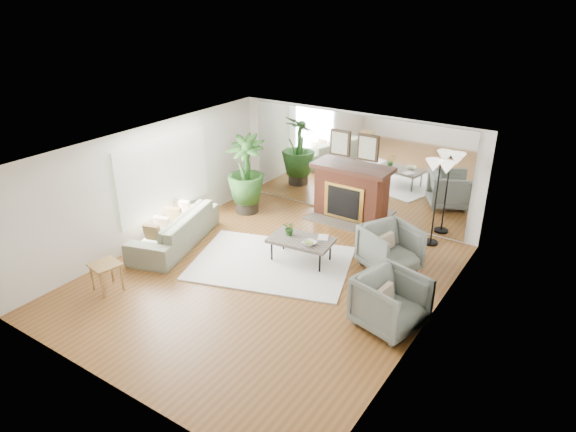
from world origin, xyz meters
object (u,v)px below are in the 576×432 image
Objects in this scene: fireplace at (348,193)px; sofa at (174,229)px; floor_lamp at (439,174)px; armchair_back at (390,248)px; armchair_front at (391,302)px; coffee_table at (301,241)px; side_table at (105,268)px; potted_ficus at (246,172)px.

fireplace reaches higher than sofa.
armchair_back is at bearing -102.17° from floor_lamp.
armchair_back is at bearing 38.32° from armchair_front.
armchair_back is at bearing -43.00° from fireplace.
fireplace is at bearing 74.91° from armchair_back.
fireplace reaches higher than armchair_front.
coffee_table is at bearing 91.10° from sofa.
sofa is (-2.45, -3.18, -0.30)m from fireplace.
fireplace is 2.44m from armchair_back.
sofa is 2.48× the size of armchair_back.
armchair_front is (2.33, -1.03, -0.00)m from coffee_table.
armchair_front reaches higher than sofa.
coffee_table is 2.36× the size of side_table.
floor_lamp is at bearing -4.32° from fireplace.
armchair_front is 0.54× the size of floor_lamp.
floor_lamp is at bearing 22.36° from armchair_front.
fireplace is 0.84× the size of sofa.
sofa reaches higher than side_table.
floor_lamp is (2.10, -0.16, 0.92)m from fireplace.
armchair_back is 0.52× the size of potted_ficus.
coffee_table is 0.54× the size of sofa.
coffee_table is 1.73m from armchair_back.
fireplace reaches higher than floor_lamp.
coffee_table is at bearing -131.04° from floor_lamp.
coffee_table is 1.35× the size of armchair_back.
side_table is (-4.68, -1.80, 0.00)m from armchair_front.
sofa is at bearing 102.61° from armchair_front.
sofa is 4.50m from armchair_back.
floor_lamp is (4.26, 5.02, 1.13)m from side_table.
sofa is 1.31× the size of floor_lamp.
armchair_back is at bearing 23.59° from coffee_table.
potted_ficus is (-0.06, 4.21, 0.56)m from side_table.
fireplace is 4.22m from armchair_front.
sofa is 5.60m from floor_lamp.
coffee_table is 2.77m from sofa.
sofa is at bearing -127.61° from fireplace.
fireplace is 3.65× the size of side_table.
side_table is (-2.16, -5.18, -0.20)m from fireplace.
potted_ficus reaches higher than sofa.
potted_ficus is at bearing -156.35° from fireplace.
potted_ficus reaches higher than floor_lamp.
floor_lamp is at bearing 15.74° from armchair_back.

